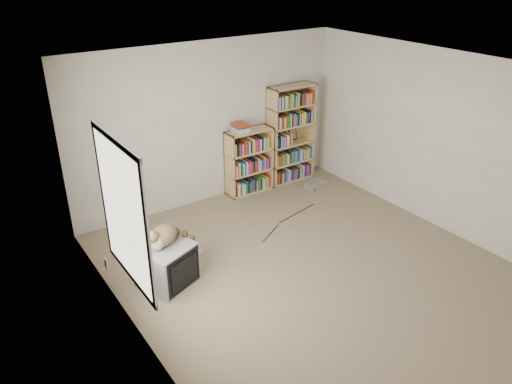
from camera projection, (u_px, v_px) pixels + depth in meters
floor at (311, 269)px, 6.33m from camera, size 4.50×5.00×0.01m
wall_back at (210, 124)px, 7.64m from camera, size 4.50×0.02×2.50m
wall_left at (132, 236)px, 4.64m from camera, size 0.02×5.00×2.50m
wall_right at (440, 142)px, 6.93m from camera, size 0.02×5.00×2.50m
ceiling at (322, 71)px, 5.24m from camera, size 4.50×5.00×0.02m
window at (123, 213)px, 4.73m from camera, size 0.02×1.22×1.52m
crt_tv at (167, 265)px, 5.96m from camera, size 0.75×0.72×0.52m
cat at (168, 237)px, 5.88m from camera, size 0.73×0.46×0.52m
bookcase_tall at (290, 136)px, 8.48m from camera, size 0.84×0.30×1.67m
bookcase_short at (248, 163)px, 8.18m from camera, size 0.78×0.30×1.07m
book_stack at (241, 128)px, 7.77m from camera, size 0.22×0.29×0.15m
green_mug at (308, 136)px, 8.69m from camera, size 0.08×0.08×0.09m
framed_print at (292, 134)px, 8.60m from camera, size 0.16×0.05×0.21m
dvd_player at (316, 184)px, 8.52m from camera, size 0.39×0.31×0.08m
wall_outlet at (106, 264)px, 5.88m from camera, size 0.01×0.08×0.13m
floor_cables at (270, 221)px, 7.44m from camera, size 1.20×0.70×0.01m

